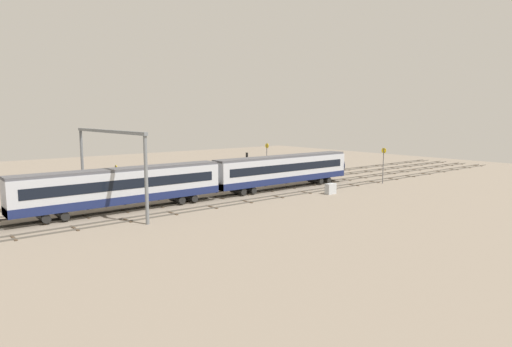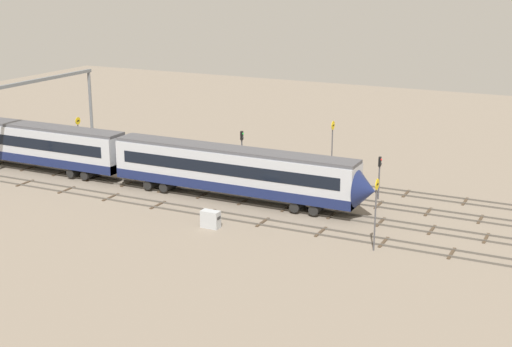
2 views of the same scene
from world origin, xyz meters
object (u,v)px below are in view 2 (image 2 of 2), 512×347
Objects in this scene: speed_sign_mid_trackside at (332,143)px; signal_light_trackside_approach at (242,149)px; signal_light_trackside_departure at (380,171)px; relay_cabinet at (211,219)px; train at (31,145)px; speed_sign_near_foreground at (376,206)px; overhead_gantry at (33,101)px; speed_sign_far_trackside at (78,132)px.

speed_sign_mid_trackside is 1.18× the size of signal_light_trackside_approach.
signal_light_trackside_approach is 1.25× the size of signal_light_trackside_departure.
signal_light_trackside_departure reaches higher than relay_cabinet.
train is 14.76× the size of signal_light_trackside_approach.
speed_sign_mid_trackside is 18.73m from relay_cabinet.
relay_cabinet is (-13.71, -1.05, -2.87)m from speed_sign_near_foreground.
signal_light_trackside_approach is 14.42m from relay_cabinet.
relay_cabinet is (-10.19, -13.62, -1.96)m from signal_light_trackside_departure.
overhead_gantry is at bearing -164.90° from speed_sign_mid_trackside.
speed_sign_near_foreground is 1.12× the size of signal_light_trackside_approach.
train is at bearing 170.88° from speed_sign_near_foreground.
train reaches higher than speed_sign_far_trackside.
speed_sign_mid_trackside is at bearing 8.40° from speed_sign_far_trackside.
overhead_gantry is 12.47× the size of relay_cabinet.
speed_sign_near_foreground reaches higher than speed_sign_far_trackside.
speed_sign_near_foreground is 3.62× the size of relay_cabinet.
overhead_gantry reaches higher than speed_sign_mid_trackside.
train is 12.51× the size of speed_sign_mid_trackside.
overhead_gantry reaches higher than train.
speed_sign_near_foreground reaches higher than signal_light_trackside_approach.
speed_sign_near_foreground is at bearing 4.38° from relay_cabinet.
speed_sign_mid_trackside is at bearing 29.41° from signal_light_trackside_approach.
speed_sign_near_foreground is at bearing -35.20° from signal_light_trackside_approach.
relay_cabinet is (26.10, -7.44, -1.93)m from train.
speed_sign_far_trackside is at bearing -171.60° from speed_sign_mid_trackside.
signal_light_trackside_approach is (23.29, 3.95, -3.64)m from overhead_gantry.
signal_light_trackside_departure is at bearing -35.13° from speed_sign_mid_trackside.
signal_light_trackside_departure is (36.29, 6.18, 0.03)m from train.
speed_sign_near_foreground is 1.40× the size of signal_light_trackside_departure.
speed_sign_near_foreground is at bearing -59.97° from speed_sign_mid_trackside.
train is 31.82m from speed_sign_mid_trackside.
train is 22.87m from signal_light_trackside_approach.
signal_light_trackside_approach is at bearing 144.80° from speed_sign_near_foreground.
train is 16.31× the size of speed_sign_far_trackside.
speed_sign_far_trackside is at bearing 151.04° from relay_cabinet.
speed_sign_mid_trackside reaches higher than signal_light_trackside_approach.
speed_sign_mid_trackside is at bearing 15.10° from overhead_gantry.
train is 18.48× the size of signal_light_trackside_departure.
speed_sign_far_trackside is (-38.67, 12.76, -0.65)m from speed_sign_near_foreground.
speed_sign_mid_trackside reaches higher than signal_light_trackside_departure.
overhead_gantry reaches higher than relay_cabinet.
overhead_gantry is 42.09m from speed_sign_near_foreground.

